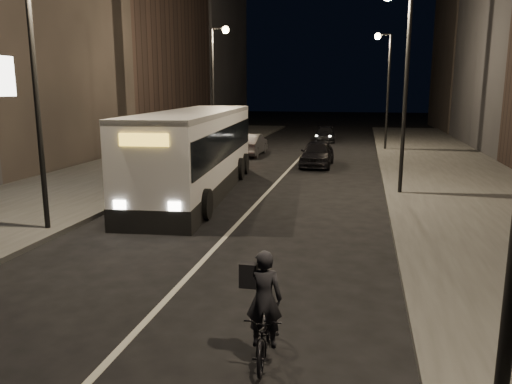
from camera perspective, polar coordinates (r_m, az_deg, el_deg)
The scene contains 13 objects.
ground at distance 11.15m, azimuth -10.13°, elevation -11.93°, with size 180.00×180.00×0.00m, color black.
sidewalk_right at distance 24.25m, azimuth 22.62°, elevation 0.45°, with size 7.00×70.00×0.16m, color #333330.
sidewalk_left at distance 26.89m, azimuth -15.75°, elevation 1.95°, with size 7.00×70.00×0.16m, color #333330.
building_row_left at distance 43.36m, azimuth -16.52°, elevation 19.96°, with size 8.00×61.00×22.00m, color black.
streetlight_right_mid at distance 21.48m, azimuth 16.16°, elevation 13.73°, with size 1.20×0.44×8.12m.
streetlight_right_far at distance 37.46m, azimuth 14.52°, elevation 12.76°, with size 1.20×0.44×8.12m.
streetlight_left_near at distance 16.36m, azimuth -23.36°, elevation 14.02°, with size 1.20×0.44×8.12m.
streetlight_left_far at distance 32.79m, azimuth -4.54°, elevation 13.29°, with size 1.20×0.44×8.12m.
city_bus at distance 21.69m, azimuth -6.84°, elevation 4.96°, with size 3.98×13.27×3.53m.
cyclist_on_bicycle at distance 8.49m, azimuth 1.08°, elevation -14.76°, with size 0.71×1.74×1.96m.
car_near at distance 29.31m, azimuth 7.00°, elevation 4.39°, with size 1.76×4.37×1.49m, color black.
car_mid at distance 33.91m, azimuth -0.64°, elevation 5.46°, with size 1.57×4.52×1.49m, color #343436.
car_far at distance 43.43m, azimuth 7.90°, elevation 6.55°, with size 1.71×4.21×1.22m, color black.
Camera 1 is at (3.98, -9.42, 4.44)m, focal length 35.00 mm.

